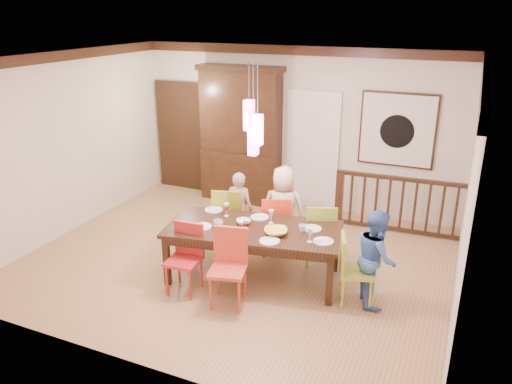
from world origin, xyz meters
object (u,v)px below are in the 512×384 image
at_px(china_hutch, 241,135).
at_px(person_end_right, 376,257).
at_px(person_far_mid, 283,210).
at_px(chair_end_right, 357,266).
at_px(person_far_left, 239,209).
at_px(dining_table, 253,233).
at_px(balustrade, 402,204).
at_px(chair_far_left, 230,213).

xyz_separation_m(china_hutch, person_end_right, (3.06, -2.60, -0.66)).
relative_size(china_hutch, person_far_mid, 1.88).
distance_m(chair_end_right, person_far_left, 2.26).
bearing_deg(china_hutch, dining_table, -61.70).
distance_m(balustrade, person_end_right, 2.26).
xyz_separation_m(dining_table, person_end_right, (1.63, 0.06, -0.06)).
bearing_deg(chair_end_right, person_far_mid, 36.98).
height_order(china_hutch, person_far_left, china_hutch).
bearing_deg(chair_far_left, china_hutch, -84.06).
bearing_deg(balustrade, chair_end_right, -96.98).
bearing_deg(person_far_left, china_hutch, -70.80).
bearing_deg(chair_end_right, person_far_left, 48.24).
xyz_separation_m(person_far_left, person_far_mid, (0.71, 0.03, 0.08)).
bearing_deg(chair_end_right, dining_table, 70.01).
bearing_deg(china_hutch, balustrade, -6.46).
height_order(chair_far_left, person_far_mid, person_far_mid).
xyz_separation_m(balustrade, person_far_left, (-2.25, -1.45, 0.09)).
bearing_deg(dining_table, chair_far_left, 124.85).
bearing_deg(china_hutch, chair_end_right, -43.68).
relative_size(dining_table, chair_end_right, 2.71).
distance_m(person_far_left, person_far_mid, 0.72).
height_order(chair_far_left, person_far_left, person_far_left).
bearing_deg(chair_far_left, person_end_right, 150.04).
distance_m(dining_table, balustrade, 2.83).
relative_size(chair_far_left, person_far_left, 0.84).
height_order(china_hutch, person_end_right, china_hutch).
bearing_deg(dining_table, chair_end_right, -13.01).
height_order(chair_far_left, chair_end_right, chair_far_left).
relative_size(china_hutch, person_far_left, 2.15).
xyz_separation_m(balustrade, person_end_right, (0.00, -2.26, 0.12)).
distance_m(person_far_mid, person_end_right, 1.75).
relative_size(chair_far_left, person_far_mid, 0.73).
height_order(dining_table, person_far_mid, person_far_mid).
distance_m(chair_far_left, person_far_mid, 0.83).
distance_m(dining_table, chair_end_right, 1.44).
height_order(chair_far_left, balustrade, chair_far_left).
bearing_deg(person_far_left, balustrade, -152.34).
height_order(chair_far_left, china_hutch, china_hutch).
bearing_deg(chair_end_right, balustrade, -21.75).
bearing_deg(dining_table, china_hutch, 108.16).
xyz_separation_m(dining_table, china_hutch, (-1.43, 2.66, 0.60)).
bearing_deg(balustrade, china_hutch, 171.20).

